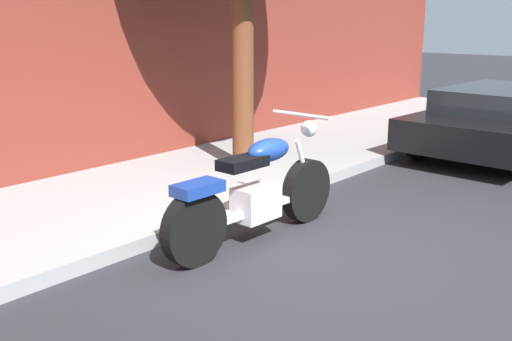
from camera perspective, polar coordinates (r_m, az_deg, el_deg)
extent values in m
plane|color=#28282D|center=(5.56, 6.23, -7.75)|extent=(60.00, 60.00, 0.00)
cube|color=#979797|center=(7.18, -10.50, -2.20)|extent=(19.49, 2.56, 0.14)
cylinder|color=black|center=(6.29, 4.80, -1.89)|extent=(0.66, 0.15, 0.66)
cylinder|color=black|center=(5.18, -5.85, -5.52)|extent=(0.66, 0.15, 0.66)
cube|color=silver|center=(5.70, 0.00, -3.06)|extent=(0.45, 0.29, 0.32)
cube|color=silver|center=(5.72, 0.00, -3.73)|extent=(1.42, 0.11, 0.06)
ellipsoid|color=navy|center=(5.70, 1.21, 1.95)|extent=(0.53, 0.27, 0.22)
cube|color=black|center=(5.46, -1.26, 0.73)|extent=(0.49, 0.25, 0.10)
cube|color=navy|center=(5.11, -5.54, -1.68)|extent=(0.45, 0.25, 0.10)
cylinder|color=silver|center=(6.18, 4.52, 0.49)|extent=(0.27, 0.06, 0.58)
cylinder|color=silver|center=(6.02, 4.27, 5.29)|extent=(0.05, 0.70, 0.04)
sphere|color=silver|center=(6.16, 5.04, 3.97)|extent=(0.17, 0.17, 0.17)
cylinder|color=silver|center=(5.66, -2.91, -4.26)|extent=(0.80, 0.11, 0.09)
cylinder|color=black|center=(11.70, 21.44, 4.70)|extent=(0.65, 0.24, 0.64)
cylinder|color=black|center=(9.34, 15.42, 2.96)|extent=(0.65, 0.24, 0.64)
cube|color=black|center=(10.20, 22.79, 4.11)|extent=(4.16, 1.99, 0.45)
cube|color=#1E2328|center=(10.05, 22.79, 6.08)|extent=(2.19, 1.70, 0.40)
cylinder|color=brown|center=(7.81, -1.28, 10.84)|extent=(0.28, 0.28, 3.21)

